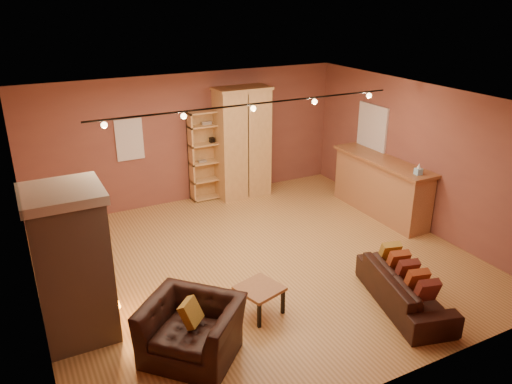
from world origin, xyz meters
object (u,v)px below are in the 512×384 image
armoire (242,143)px  loveseat (405,282)px  bar_counter (381,186)px  fireplace (73,265)px  armchair (191,321)px  bookcase (207,154)px  coffee_table (260,291)px

armoire → loveseat: armoire is taller
armoire → bar_counter: bearing=-47.5°
fireplace → armchair: bearing=-43.0°
bar_counter → loveseat: (-1.87, -2.77, -0.22)m
bar_counter → armchair: bar_counter is taller
bookcase → bar_counter: 3.80m
loveseat → fireplace: bearing=85.8°
coffee_table → armoire: bearing=67.1°
fireplace → armoire: (4.16, 3.54, 0.18)m
fireplace → coffee_table: 2.57m
armoire → loveseat: size_ratio=1.26×
loveseat → coffee_table: loveseat is taller
bookcase → bar_counter: (2.85, -2.48, -0.41)m
armchair → coffee_table: (1.18, 0.40, -0.14)m
fireplace → armchair: 1.72m
armoire → armchair: (-2.97, -4.65, -0.73)m
loveseat → bookcase: bearing=25.5°
armoire → bar_counter: armoire is taller
armoire → coffee_table: (-1.79, -4.25, -0.87)m
bookcase → bar_counter: bearing=-41.0°
bar_counter → loveseat: bar_counter is taller
fireplace → coffee_table: bearing=-16.7°
bar_counter → armchair: bearing=-154.8°
bookcase → armchair: (-2.20, -4.85, -0.51)m
bar_counter → armchair: size_ratio=1.85×
armoire → coffee_table: armoire is taller
coffee_table → bar_counter: bearing=27.0°
armoire → fireplace: bearing=-139.6°
bookcase → armoire: armoire is taller
bookcase → armchair: bookcase is taller
bookcase → armoire: size_ratio=0.81×
fireplace → armchair: fireplace is taller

